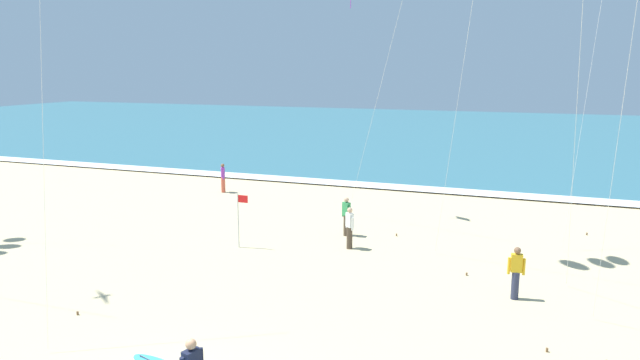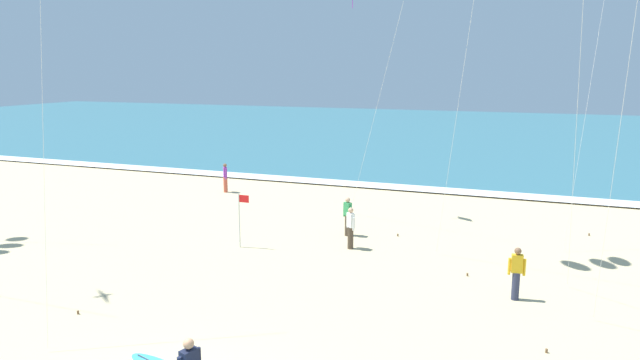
% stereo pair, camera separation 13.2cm
% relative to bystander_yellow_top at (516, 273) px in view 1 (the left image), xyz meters
% --- Properties ---
extents(ocean_water, '(160.00, 60.00, 0.08)m').
position_rel_bystander_yellow_top_xyz_m(ocean_water, '(-6.26, 43.98, -0.77)').
color(ocean_water, '#336B7A').
rests_on(ocean_water, ground).
extents(shoreline_foam, '(160.00, 1.56, 0.01)m').
position_rel_bystander_yellow_top_xyz_m(shoreline_foam, '(-6.26, 14.28, -0.73)').
color(shoreline_foam, white).
rests_on(shoreline_foam, ocean_water).
extents(bystander_yellow_top, '(0.50, 0.22, 1.59)m').
position_rel_bystander_yellow_top_xyz_m(bystander_yellow_top, '(0.00, 0.00, 0.00)').
color(bystander_yellow_top, '#2D334C').
rests_on(bystander_yellow_top, ground).
extents(bystander_white_top, '(0.39, 0.36, 1.59)m').
position_rel_bystander_yellow_top_xyz_m(bystander_white_top, '(-5.99, 2.90, 0.00)').
color(bystander_white_top, '#4C3D2D').
rests_on(bystander_white_top, ground).
extents(bystander_purple_top, '(0.33, 0.42, 1.59)m').
position_rel_bystander_yellow_top_xyz_m(bystander_purple_top, '(-15.39, 9.98, 0.00)').
color(bystander_purple_top, '#D8593F').
rests_on(bystander_purple_top, ground).
extents(bystander_green_top, '(0.44, 0.32, 1.59)m').
position_rel_bystander_yellow_top_xyz_m(bystander_green_top, '(-6.62, 4.48, 0.00)').
color(bystander_green_top, '#4C3D2D').
rests_on(bystander_green_top, ground).
extents(lifeguard_flag, '(0.45, 0.05, 2.10)m').
position_rel_bystander_yellow_top_xyz_m(lifeguard_flag, '(-9.91, 1.59, 0.45)').
color(lifeguard_flag, silver).
rests_on(lifeguard_flag, ground).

